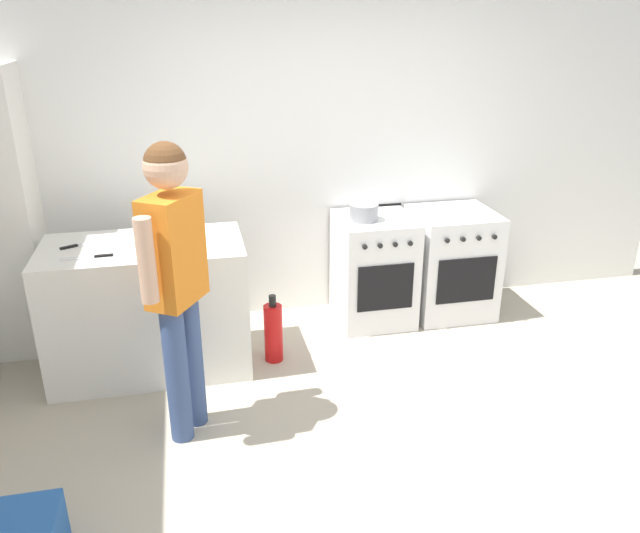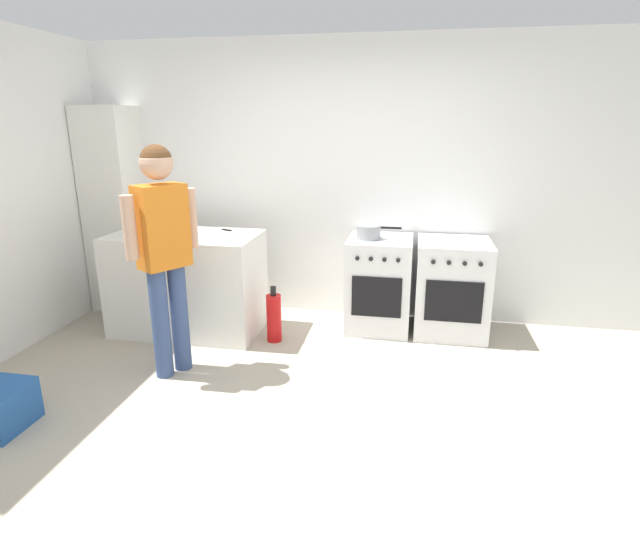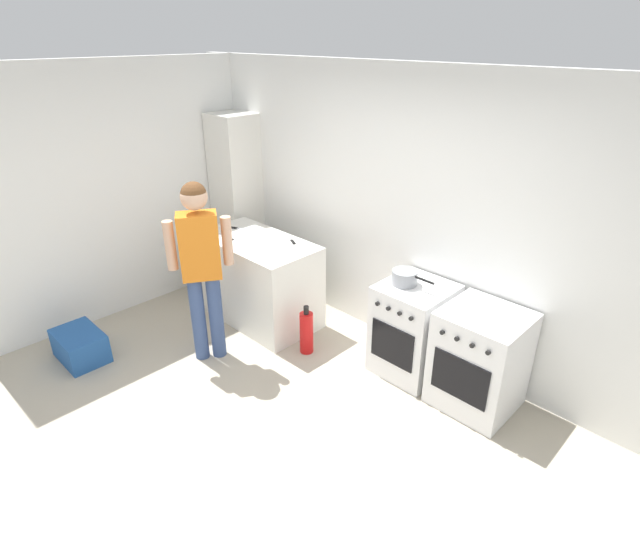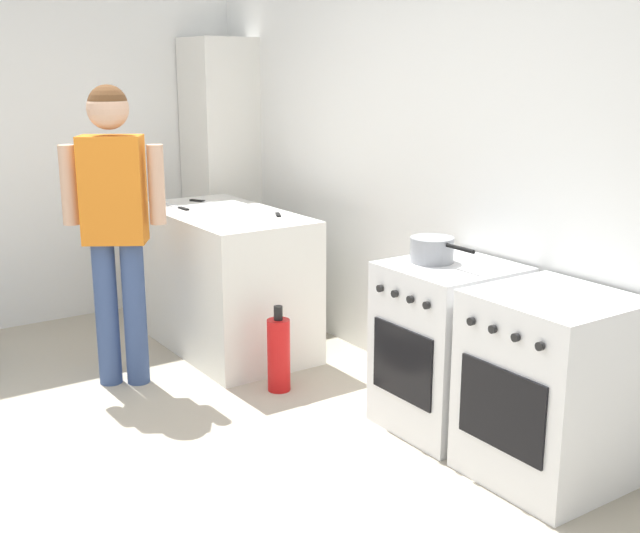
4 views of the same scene
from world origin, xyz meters
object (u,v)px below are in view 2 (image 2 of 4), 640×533
(knife_chef, at_px, (142,237))
(fire_extinguisher, at_px, (274,317))
(knife_paring, at_px, (224,230))
(knife_carving, at_px, (150,230))
(oven_right, at_px, (451,287))
(pot, at_px, (369,232))
(larder_cabinet, at_px, (115,211))
(oven_left, at_px, (379,283))
(person, at_px, (163,241))

(knife_chef, distance_m, fire_extinguisher, 1.32)
(knife_paring, xyz_separation_m, fire_extinguisher, (0.54, -0.33, -0.69))
(knife_chef, height_order, knife_carving, same)
(oven_right, height_order, pot, pot)
(larder_cabinet, bearing_deg, oven_right, -1.77)
(knife_paring, xyz_separation_m, larder_cabinet, (-1.24, 0.25, 0.09))
(oven_left, relative_size, oven_right, 1.00)
(pot, distance_m, knife_chef, 1.96)
(person, bearing_deg, larder_cabinet, 132.81)
(oven_right, bearing_deg, knife_chef, -168.18)
(knife_paring, xyz_separation_m, knife_carving, (-0.65, -0.15, -0.00))
(pot, height_order, knife_paring, pot)
(knife_chef, relative_size, person, 0.18)
(pot, bearing_deg, knife_chef, -164.81)
(knife_carving, distance_m, larder_cabinet, 0.72)
(knife_chef, distance_m, knife_paring, 0.71)
(knife_carving, relative_size, person, 0.18)
(larder_cabinet, bearing_deg, knife_chef, -45.26)
(knife_chef, xyz_separation_m, knife_carving, (-0.06, 0.25, -0.00))
(knife_paring, distance_m, person, 1.03)
(oven_right, bearing_deg, knife_paring, -175.95)
(person, bearing_deg, pot, 39.45)
(knife_paring, height_order, person, person)
(knife_carving, xyz_separation_m, person, (0.59, -0.87, 0.13))
(oven_right, relative_size, larder_cabinet, 0.42)
(knife_paring, relative_size, fire_extinguisher, 0.40)
(knife_carving, bearing_deg, oven_right, 6.31)
(oven_left, bearing_deg, knife_paring, -174.11)
(pot, distance_m, knife_paring, 1.31)
(knife_carving, relative_size, larder_cabinet, 0.15)
(knife_carving, relative_size, fire_extinguisher, 0.62)
(oven_left, distance_m, knife_carving, 2.14)
(oven_left, height_order, pot, pot)
(knife_paring, relative_size, person, 0.12)
(pot, xyz_separation_m, knife_chef, (-1.90, -0.51, -0.01))
(fire_extinguisher, bearing_deg, knife_chef, -176.16)
(person, height_order, larder_cabinet, larder_cabinet)
(knife_paring, relative_size, larder_cabinet, 0.10)
(pot, bearing_deg, fire_extinguisher, -150.18)
(fire_extinguisher, relative_size, larder_cabinet, 0.25)
(oven_right, xyz_separation_m, knife_chef, (-2.65, -0.55, 0.48))
(oven_right, bearing_deg, pot, -177.03)
(knife_paring, height_order, knife_carving, same)
(knife_chef, bearing_deg, knife_carving, 103.60)
(knife_chef, bearing_deg, person, -49.39)
(oven_right, bearing_deg, fire_extinguisher, -162.50)
(oven_right, height_order, knife_paring, knife_paring)
(person, xyz_separation_m, larder_cabinet, (-1.18, 1.27, -0.03))
(pot, relative_size, knife_chef, 1.28)
(knife_paring, distance_m, larder_cabinet, 1.27)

